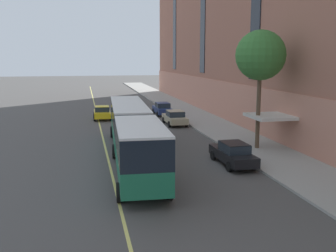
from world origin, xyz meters
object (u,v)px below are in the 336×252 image
Objects in this scene: parked_car_black_1 at (233,153)px; parked_car_navy_3 at (162,109)px; city_bus at (132,131)px; parked_car_champagne_0 at (175,118)px; street_tree_mid_block at (260,56)px; taxi_cab at (102,113)px.

parked_car_black_1 is 1.02× the size of parked_car_navy_3.
city_bus is 7.12m from parked_car_black_1.
city_bus is at bearing -114.77° from parked_car_champagne_0.
parked_car_black_1 is at bearing -89.82° from parked_car_navy_3.
parked_car_black_1 is 0.53× the size of street_tree_mid_block.
street_tree_mid_block is at bearing 47.54° from parked_car_black_1.
parked_car_navy_3 is at bearing 73.18° from city_bus.
taxi_cab is 0.47× the size of street_tree_mid_block.
street_tree_mid_block is (9.86, 0.93, 5.16)m from city_bus.
parked_car_black_1 is (0.23, -16.23, -0.00)m from parked_car_champagne_0.
parked_car_navy_3 is 1.11× the size of taxi_cab.
parked_car_navy_3 and taxi_cab have the same top height.
city_bus is 4.19× the size of parked_car_navy_3.
city_bus is 2.19× the size of street_tree_mid_block.
parked_car_navy_3 is (-0.07, 23.77, 0.00)m from parked_car_black_1.
city_bus is 14.77m from parked_car_champagne_0.
city_bus is at bearing 155.85° from parked_car_black_1.
parked_car_champagne_0 is 1.09× the size of taxi_cab.
city_bus is 4.27× the size of parked_car_champagne_0.
city_bus is 4.65× the size of taxi_cab.
city_bus is at bearing -86.24° from taxi_cab.
parked_car_navy_3 is 21.29m from street_tree_mid_block.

